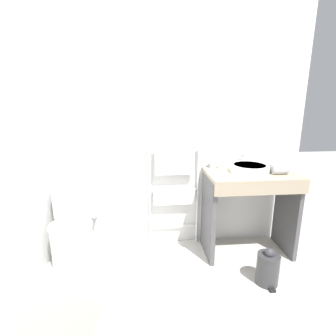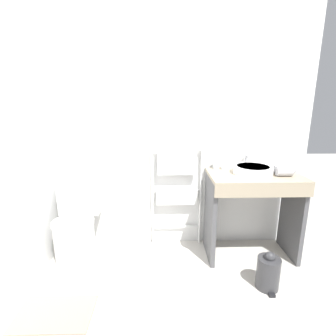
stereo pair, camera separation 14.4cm
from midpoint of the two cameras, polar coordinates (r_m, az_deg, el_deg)
ground_plane at (r=2.12m, az=2.82°, el=-32.15°), size 12.00×12.00×0.00m
wall_back at (r=2.73m, az=-0.56°, el=8.54°), size 2.74×0.12×2.51m
wall_side at (r=2.33m, az=-33.16°, el=5.10°), size 0.12×1.81×2.51m
toilet at (r=2.73m, az=-21.33°, el=-12.92°), size 0.39×0.54×0.77m
towel_radiator at (r=2.73m, az=-0.15°, el=-2.85°), size 0.54×0.06×1.09m
vanity_counter at (r=2.72m, az=15.92°, el=-6.87°), size 0.86×0.53×0.86m
sink_basin at (r=2.64m, az=15.83°, el=-0.06°), size 0.37×0.37×0.08m
faucet at (r=2.82m, az=14.47°, el=2.08°), size 0.02×0.10×0.15m
cup_near_wall at (r=2.72m, az=8.27°, el=1.01°), size 0.06×0.06×0.10m
cup_near_edge at (r=2.72m, az=10.02°, el=0.90°), size 0.06×0.06×0.10m
hair_dryer at (r=2.69m, az=21.82°, el=-0.21°), size 0.19×0.18×0.09m
trash_bin at (r=2.53m, az=19.29°, el=-19.89°), size 0.19×0.22×0.34m
bath_mat at (r=2.35m, az=-24.80°, el=-27.86°), size 0.56×0.36×0.01m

